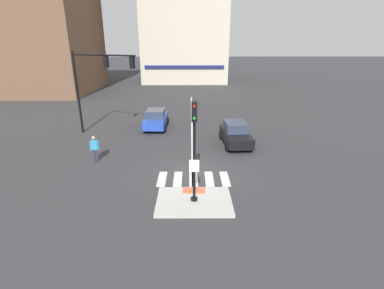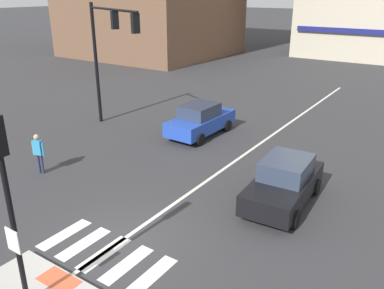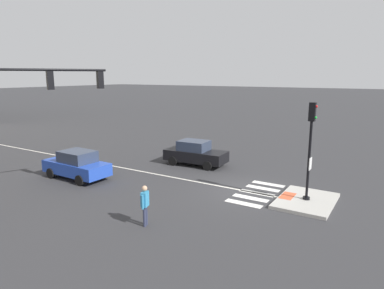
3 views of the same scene
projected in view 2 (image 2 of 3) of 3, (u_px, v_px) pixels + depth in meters
name	position (u px, v px, depth m)	size (l,w,h in m)	color
ground_plane	(119.00, 243.00, 11.75)	(300.00, 300.00, 0.00)	#333335
tactile_pad_front	(59.00, 280.00, 10.03)	(1.10, 0.60, 0.01)	#DB5B38
signal_pole	(8.00, 199.00, 8.34)	(0.44, 0.38, 4.55)	black
crosswalk_stripe_a	(65.00, 234.00, 12.18)	(0.44, 1.80, 0.01)	silver
crosswalk_stripe_b	(84.00, 243.00, 11.73)	(0.44, 1.80, 0.01)	silver
crosswalk_stripe_c	(104.00, 253.00, 11.29)	(0.44, 1.80, 0.01)	silver
crosswalk_stripe_d	(127.00, 264.00, 10.84)	(0.44, 1.80, 0.01)	silver
crosswalk_stripe_e	(151.00, 276.00, 10.40)	(0.44, 1.80, 0.01)	silver
lane_centre_line	(262.00, 142.00, 19.49)	(0.14, 28.00, 0.01)	silver
traffic_light_mast	(107.00, 44.00, 19.57)	(5.23, 2.43, 6.37)	black
car_black_eastbound_mid	(284.00, 182.00, 13.68)	(2.03, 4.19, 1.64)	black
car_blue_westbound_far	(200.00, 120.00, 20.19)	(1.91, 4.13, 1.64)	#2347B7
pedestrian_at_curb_left	(38.00, 151.00, 15.88)	(0.53, 0.31, 1.67)	#2D334C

